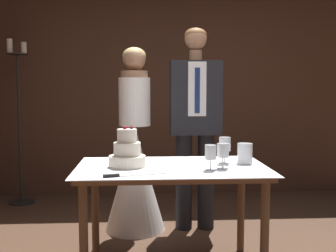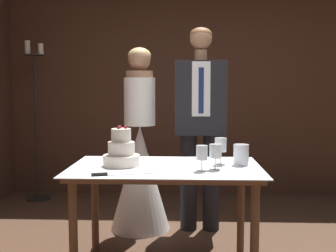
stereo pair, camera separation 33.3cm
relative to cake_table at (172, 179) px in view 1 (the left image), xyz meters
name	(u,v)px [view 1 (the left image)]	position (x,y,z in m)	size (l,w,h in m)	color
wall_back	(175,75)	(0.20, 2.23, 0.78)	(4.57, 0.12, 2.88)	#472B1E
cake_table	(172,179)	(0.00, 0.00, 0.00)	(1.32, 0.82, 0.75)	brown
tiered_cake	(127,153)	(-0.31, 0.01, 0.18)	(0.25, 0.25, 0.28)	silver
cake_knife	(123,175)	(-0.33, -0.32, 0.10)	(0.39, 0.13, 0.02)	silver
wine_glass_near	(223,152)	(0.34, -0.11, 0.20)	(0.08, 0.08, 0.17)	silver
wine_glass_middle	(225,145)	(0.39, 0.09, 0.22)	(0.08, 0.08, 0.19)	silver
wine_glass_far	(210,154)	(0.25, -0.15, 0.20)	(0.08, 0.08, 0.17)	silver
hurricane_candle	(245,154)	(0.53, 0.07, 0.16)	(0.11, 0.11, 0.15)	silver
bride	(135,164)	(-0.27, 0.87, -0.05)	(0.54, 0.54, 1.65)	white
groom	(195,118)	(0.27, 0.87, 0.36)	(0.45, 0.25, 1.82)	black
candle_stand	(19,127)	(-1.56, 1.84, 0.19)	(0.28, 0.28, 1.82)	black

